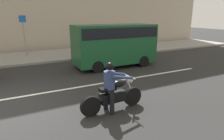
# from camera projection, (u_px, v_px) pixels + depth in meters

# --- Properties ---
(ground_plane) EXTENTS (80.00, 80.00, 0.00)m
(ground_plane) POSITION_uv_depth(u_px,v_px,m) (6.00, 110.00, 6.31)
(ground_plane) COLOR #262626
(sidewalk_slab) EXTENTS (40.00, 4.40, 0.14)m
(sidewalk_slab) POSITION_uv_depth(u_px,v_px,m) (7.00, 59.00, 13.16)
(sidewalk_slab) COLOR gray
(sidewalk_slab) RESTS_ON ground_plane
(lane_marking_stripe) EXTENTS (18.00, 0.14, 0.01)m
(lane_marking_stripe) POSITION_uv_depth(u_px,v_px,m) (17.00, 97.00, 7.25)
(lane_marking_stripe) COLOR silver
(lane_marking_stripe) RESTS_ON ground_plane
(motorcycle_with_rider_denim_blue) EXTENTS (2.15, 0.70, 1.59)m
(motorcycle_with_rider_denim_blue) POSITION_uv_depth(u_px,v_px,m) (112.00, 91.00, 6.09)
(motorcycle_with_rider_denim_blue) COLOR black
(motorcycle_with_rider_denim_blue) RESTS_ON ground_plane
(parked_van_forest_green) EXTENTS (4.67, 1.96, 2.41)m
(parked_van_forest_green) POSITION_uv_depth(u_px,v_px,m) (114.00, 43.00, 11.35)
(parked_van_forest_green) COLOR #164C28
(parked_van_forest_green) RESTS_ON ground_plane
(street_sign_post) EXTENTS (0.44, 0.08, 2.79)m
(street_sign_post) POSITION_uv_depth(u_px,v_px,m) (24.00, 32.00, 13.40)
(street_sign_post) COLOR gray
(street_sign_post) RESTS_ON sidewalk_slab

